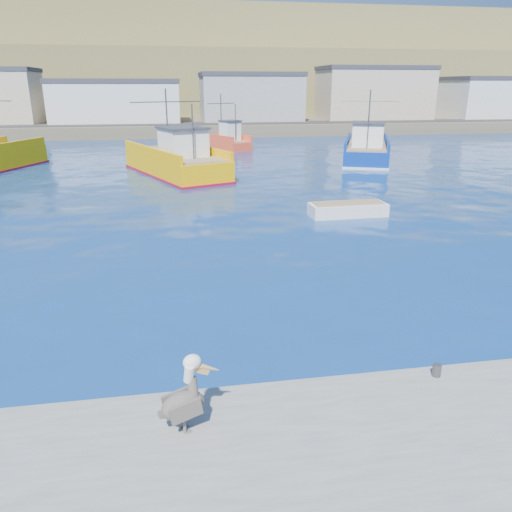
{
  "coord_description": "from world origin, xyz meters",
  "views": [
    {
      "loc": [
        -2.75,
        -12.48,
        6.81
      ],
      "look_at": [
        0.02,
        3.65,
        1.2
      ],
      "focal_mm": 35.0,
      "sensor_mm": 36.0,
      "label": 1
    }
  ],
  "objects_px": {
    "trawler_blue": "(367,150)",
    "skiff_mid": "(348,211)",
    "trawler_yellow_b": "(176,161)",
    "pelican": "(185,399)",
    "boat_orange": "(226,140)"
  },
  "relations": [
    {
      "from": "trawler_yellow_b",
      "to": "trawler_blue",
      "type": "height_order",
      "value": "trawler_yellow_b"
    },
    {
      "from": "trawler_yellow_b",
      "to": "skiff_mid",
      "type": "height_order",
      "value": "trawler_yellow_b"
    },
    {
      "from": "boat_orange",
      "to": "pelican",
      "type": "height_order",
      "value": "boat_orange"
    },
    {
      "from": "trawler_yellow_b",
      "to": "boat_orange",
      "type": "height_order",
      "value": "trawler_yellow_b"
    },
    {
      "from": "trawler_blue",
      "to": "pelican",
      "type": "relative_size",
      "value": 7.54
    },
    {
      "from": "trawler_yellow_b",
      "to": "skiff_mid",
      "type": "distance_m",
      "value": 17.48
    },
    {
      "from": "skiff_mid",
      "to": "boat_orange",
      "type": "bearing_deg",
      "value": 95.56
    },
    {
      "from": "boat_orange",
      "to": "skiff_mid",
      "type": "bearing_deg",
      "value": -84.44
    },
    {
      "from": "boat_orange",
      "to": "trawler_blue",
      "type": "bearing_deg",
      "value": -45.03
    },
    {
      "from": "pelican",
      "to": "trawler_yellow_b",
      "type": "bearing_deg",
      "value": 89.18
    },
    {
      "from": "boat_orange",
      "to": "skiff_mid",
      "type": "height_order",
      "value": "boat_orange"
    },
    {
      "from": "trawler_yellow_b",
      "to": "pelican",
      "type": "bearing_deg",
      "value": -90.82
    },
    {
      "from": "trawler_blue",
      "to": "boat_orange",
      "type": "bearing_deg",
      "value": 134.97
    },
    {
      "from": "trawler_blue",
      "to": "skiff_mid",
      "type": "distance_m",
      "value": 21.66
    },
    {
      "from": "trawler_yellow_b",
      "to": "pelican",
      "type": "xyz_separation_m",
      "value": [
        -0.46,
        -32.29,
        0.07
      ]
    }
  ]
}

